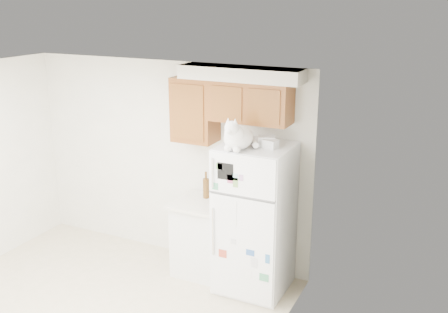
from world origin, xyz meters
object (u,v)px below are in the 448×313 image
Objects in this scene: refrigerator at (254,219)px; base_counter at (203,236)px; cat at (237,137)px; bottle_amber at (206,185)px; storage_box_back at (266,141)px; bottle_green at (206,186)px; storage_box_front at (270,144)px.

refrigerator is 1.85× the size of base_counter.
cat reaches higher than bottle_amber.
storage_box_back is 0.70× the size of bottle_green.
refrigerator is 0.79m from bottle_green.
bottle_amber is (-0.80, 0.12, -0.67)m from storage_box_back.
storage_box_back reaches higher than storage_box_front.
storage_box_front reaches higher than refrigerator.
base_counter is at bearing 157.63° from storage_box_back.
base_counter is 2.82× the size of bottle_amber.
refrigerator reaches higher than bottle_amber.
bottle_green is (-0.04, 0.16, 0.59)m from base_counter.
storage_box_back is (0.21, 0.29, -0.09)m from cat.
bottle_green is at bearing 162.09° from refrigerator.
base_counter is 6.13× the size of storage_box_front.
base_counter is 1.55m from storage_box_front.
cat is 3.49× the size of storage_box_front.
bottle_green is at bearing 103.19° from base_counter.
storage_box_front is 1.16m from bottle_green.
refrigerator is 0.79m from base_counter.
storage_box_front reaches higher than bottle_green.
storage_box_back reaches higher than bottle_green.
base_counter is 0.61m from bottle_green.
storage_box_front is (0.17, -0.01, 0.89)m from refrigerator.
refrigerator is 0.91m from storage_box_front.
bottle_amber is at bearing -64.02° from bottle_green.
storage_box_back reaches higher than base_counter.
bottle_green is at bearing 178.06° from storage_box_front.
refrigerator is 3.25× the size of cat.
cat is at bearing -36.60° from bottle_green.
storage_box_back is at bearing -8.31° from bottle_amber.
storage_box_back is at bearing 37.61° from refrigerator.
bottle_green is 0.79× the size of bottle_amber.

